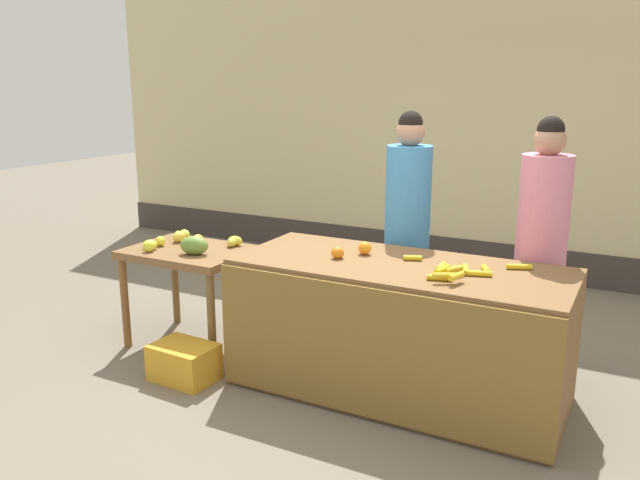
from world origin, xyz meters
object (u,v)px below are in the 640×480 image
object	(u,v)px
vendor_woman_blue_shirt	(407,233)
vendor_woman_pink_shirt	(540,251)
produce_crate	(184,362)
produce_sack	(316,301)

from	to	relation	value
vendor_woman_blue_shirt	vendor_woman_pink_shirt	xyz separation A→B (m)	(0.98, -0.05, -0.01)
vendor_woman_blue_shirt	produce_crate	size ratio (longest dim) A/B	4.20
vendor_woman_pink_shirt	produce_sack	size ratio (longest dim) A/B	3.78
vendor_woman_pink_shirt	produce_sack	bearing A→B (deg)	176.77
vendor_woman_pink_shirt	produce_crate	xyz separation A→B (m)	(-2.15, -1.19, -0.80)
vendor_woman_pink_shirt	produce_crate	distance (m)	2.59
produce_crate	vendor_woman_blue_shirt	bearing A→B (deg)	46.64
vendor_woman_pink_shirt	produce_sack	distance (m)	1.92
vendor_woman_blue_shirt	produce_sack	distance (m)	1.07
vendor_woman_blue_shirt	produce_sack	world-z (taller)	vendor_woman_blue_shirt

